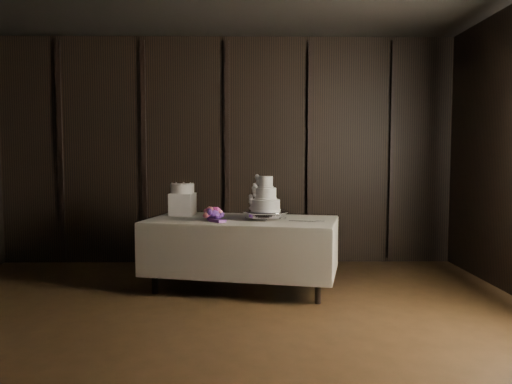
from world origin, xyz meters
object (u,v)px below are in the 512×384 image
object	(u,v)px
cake_stand	(266,215)
bouquet	(213,215)
display_table	(242,251)
box_pedestal	(183,204)
small_cake	(182,189)
wedding_cake	(263,197)

from	to	relation	value
cake_stand	bouquet	distance (m)	0.56
display_table	box_pedestal	distance (m)	0.91
cake_stand	small_cake	size ratio (longest dim) A/B	1.81
bouquet	small_cake	distance (m)	0.67
bouquet	wedding_cake	bearing A→B (deg)	7.16
small_cake	wedding_cake	bearing A→B (deg)	-24.78
small_cake	box_pedestal	bearing A→B (deg)	0.00
box_pedestal	display_table	bearing A→B (deg)	-28.05
cake_stand	bouquet	xyz separation A→B (m)	(-0.55, -0.08, 0.02)
display_table	bouquet	xyz separation A→B (m)	(-0.30, -0.12, 0.40)
display_table	bouquet	size ratio (longest dim) A/B	5.72
display_table	bouquet	distance (m)	0.52
box_pedestal	bouquet	bearing A→B (deg)	-51.52
box_pedestal	cake_stand	bearing A→B (deg)	-23.35
wedding_cake	bouquet	distance (m)	0.56
cake_stand	bouquet	bearing A→B (deg)	-171.61
display_table	box_pedestal	size ratio (longest dim) A/B	8.36
bouquet	small_cake	world-z (taller)	small_cake
small_cake	bouquet	bearing A→B (deg)	-51.52
wedding_cake	small_cake	world-z (taller)	wedding_cake
cake_stand	box_pedestal	xyz separation A→B (m)	(-0.94, 0.40, 0.08)
cake_stand	box_pedestal	distance (m)	1.02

